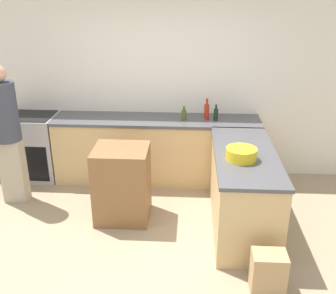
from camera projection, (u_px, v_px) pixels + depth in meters
name	position (u px, v px, depth m)	size (l,w,h in m)	color
ground_plane	(143.00, 252.00, 4.22)	(14.00, 14.00, 0.00)	tan
wall_back	(158.00, 84.00, 5.61)	(8.00, 0.06, 2.70)	white
counter_back	(157.00, 150.00, 5.64)	(2.89, 0.63, 0.93)	#D6B27A
counter_peninsula	(243.00, 190.00, 4.54)	(0.69, 1.69, 0.93)	#D6B27A
range_oven	(33.00, 146.00, 5.74)	(0.72, 0.61, 0.95)	#ADADB2
island_table	(122.00, 184.00, 4.70)	(0.64, 0.57, 0.91)	brown
mixing_bowl	(241.00, 154.00, 4.16)	(0.33, 0.33, 0.13)	yellow
wine_bottle_dark	(216.00, 114.00, 5.38)	(0.06, 0.06, 0.22)	black
olive_oil_bottle	(184.00, 114.00, 5.39)	(0.07, 0.07, 0.19)	#475B1E
hot_sauce_bottle	(207.00, 111.00, 5.41)	(0.07, 0.07, 0.29)	red
person_by_range	(7.00, 131.00, 4.87)	(0.33, 0.33, 1.79)	#ADA38E
paper_bag	(268.00, 272.00, 3.62)	(0.32, 0.23, 0.41)	tan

